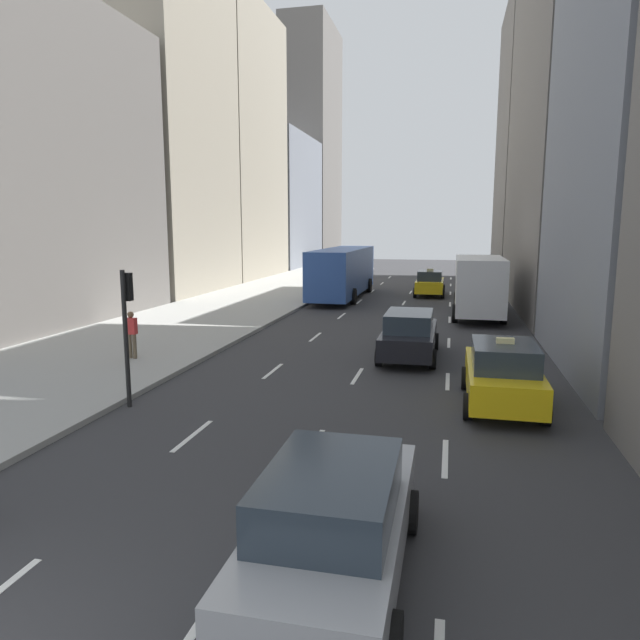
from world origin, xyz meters
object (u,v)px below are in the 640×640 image
object	(u,v)px
taxi_second	(503,374)
box_truck	(478,284)
pedestrian_far_walking	(132,332)
sedan_silver_behind	(334,522)
traffic_light_pole	(127,316)
sedan_black_near	(409,334)
city_bus	(343,271)
taxi_lead	(430,283)

from	to	relation	value
taxi_second	box_truck	xyz separation A→B (m)	(0.00, 15.59, 0.83)
pedestrian_far_walking	sedan_silver_behind	bearing A→B (deg)	-48.76
box_truck	traffic_light_pole	distance (m)	20.17
sedan_black_near	pedestrian_far_walking	size ratio (longest dim) A/B	2.96
city_bus	traffic_light_pole	bearing A→B (deg)	-92.70
sedan_silver_behind	city_bus	bearing A→B (deg)	100.46
pedestrian_far_walking	box_truck	bearing A→B (deg)	47.72
sedan_silver_behind	box_truck	xyz separation A→B (m)	(2.80, 24.00, 0.84)
taxi_second	city_bus	distance (m)	23.56
box_truck	sedan_black_near	bearing A→B (deg)	-104.91
sedan_silver_behind	taxi_lead	bearing A→B (deg)	90.00
pedestrian_far_walking	taxi_lead	bearing A→B (deg)	67.07
city_bus	box_truck	size ratio (longest dim) A/B	1.38
pedestrian_far_walking	city_bus	bearing A→B (deg)	79.31
city_bus	box_truck	world-z (taller)	city_bus
taxi_lead	pedestrian_far_walking	bearing A→B (deg)	-112.93
sedan_black_near	city_bus	xyz separation A→B (m)	(-5.61, 16.91, 0.91)
taxi_lead	box_truck	bearing A→B (deg)	-72.21
city_bus	taxi_second	bearing A→B (deg)	-69.06
taxi_lead	sedan_black_near	world-z (taller)	taxi_lead
sedan_silver_behind	box_truck	bearing A→B (deg)	83.34
pedestrian_far_walking	traffic_light_pole	bearing A→B (deg)	-59.55
box_truck	city_bus	bearing A→B (deg)	142.75
city_bus	pedestrian_far_walking	bearing A→B (deg)	-100.69
taxi_second	traffic_light_pole	xyz separation A→B (m)	(-9.55, -2.16, 1.53)
taxi_second	box_truck	world-z (taller)	box_truck
box_truck	pedestrian_far_walking	xyz separation A→B (m)	(-12.14, -13.35, -0.64)
sedan_silver_behind	traffic_light_pole	distance (m)	9.33
taxi_second	sedan_black_near	size ratio (longest dim) A/B	0.90
sedan_black_near	traffic_light_pole	bearing A→B (deg)	-133.01
box_truck	pedestrian_far_walking	distance (m)	18.05
box_truck	traffic_light_pole	world-z (taller)	traffic_light_pole
traffic_light_pole	sedan_black_near	bearing A→B (deg)	46.99
sedan_black_near	sedan_silver_behind	xyz separation A→B (m)	(0.00, -13.48, -0.00)
taxi_second	sedan_silver_behind	bearing A→B (deg)	-108.41
taxi_second	traffic_light_pole	size ratio (longest dim) A/B	1.22
box_truck	pedestrian_far_walking	size ratio (longest dim) A/B	5.09
taxi_second	pedestrian_far_walking	xyz separation A→B (m)	(-12.14, 2.24, 0.19)
taxi_lead	traffic_light_pole	distance (m)	27.37
sedan_black_near	taxi_lead	bearing A→B (deg)	90.00
sedan_silver_behind	pedestrian_far_walking	xyz separation A→B (m)	(-9.34, 10.65, 0.20)
taxi_lead	taxi_second	xyz separation A→B (m)	(2.80, -24.32, 0.00)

